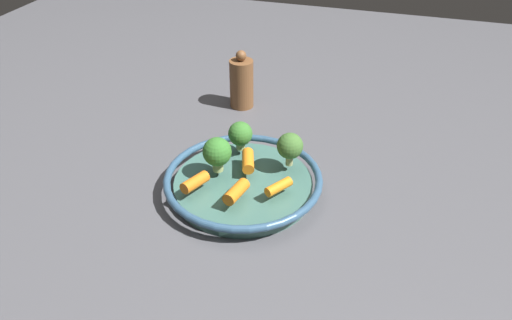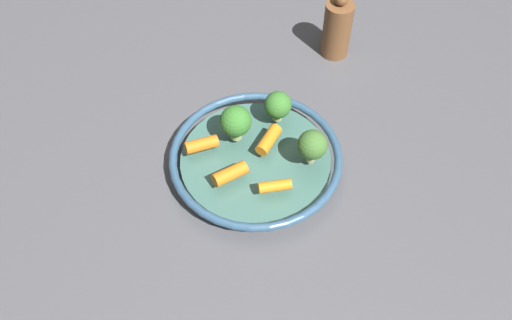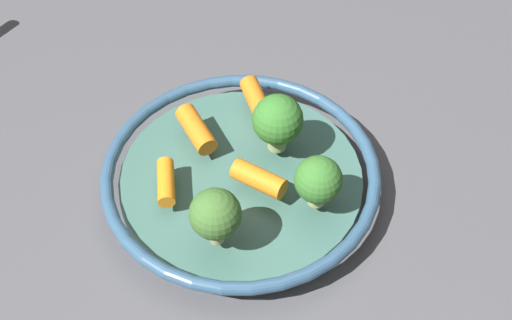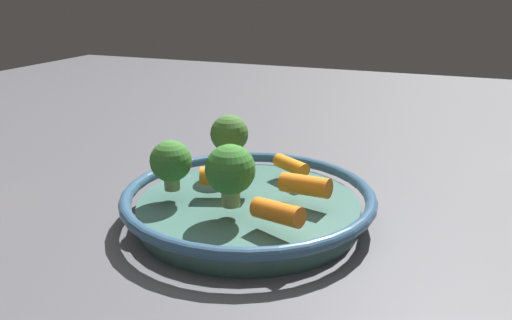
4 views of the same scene
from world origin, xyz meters
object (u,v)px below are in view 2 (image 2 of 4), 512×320
baby_carrot_right (202,144)px  broccoli_floret_large (278,105)px  baby_carrot_near_rim (230,174)px  broccoli_floret_edge (236,121)px  pepper_mill (337,28)px  serving_bowl (256,160)px  baby_carrot_center (275,186)px  broccoli_floret_small (312,145)px  baby_carrot_back (271,141)px

baby_carrot_right → broccoli_floret_large: size_ratio=0.96×
baby_carrot_right → baby_carrot_near_rim: 0.08m
baby_carrot_near_rim → broccoli_floret_edge: broccoli_floret_edge is taller
broccoli_floret_large → pepper_mill: size_ratio=0.41×
serving_bowl → baby_carrot_center: 0.08m
pepper_mill → broccoli_floret_small: bearing=-145.3°
baby_carrot_near_rim → broccoli_floret_small: broccoli_floret_small is taller
baby_carrot_right → pepper_mill: bearing=6.1°
serving_bowl → pepper_mill: size_ratio=2.06×
broccoli_floret_large → baby_carrot_back: bearing=-144.7°
baby_carrot_right → serving_bowl: bearing=-49.1°
baby_carrot_back → broccoli_floret_large: 0.06m
baby_carrot_center → broccoli_floret_large: 0.15m
pepper_mill → serving_bowl: bearing=-161.1°
pepper_mill → baby_carrot_near_rim: bearing=-162.8°
baby_carrot_center → broccoli_floret_edge: (0.03, 0.12, 0.03)m
broccoli_floret_edge → serving_bowl: bearing=-91.3°
broccoli_floret_small → baby_carrot_center: bearing=-178.9°
baby_carrot_right → baby_carrot_center: 0.14m
baby_carrot_right → broccoli_floret_edge: size_ratio=0.82×
baby_carrot_right → broccoli_floret_small: size_ratio=0.84×
baby_carrot_center → broccoli_floret_large: size_ratio=0.90×
serving_bowl → broccoli_floret_large: bearing=21.5°
baby_carrot_back → broccoli_floret_edge: (-0.03, 0.05, 0.03)m
baby_carrot_back → baby_carrot_center: bearing=-129.0°
serving_bowl → baby_carrot_center: bearing=-109.8°
serving_bowl → baby_carrot_near_rim: bearing=-171.6°
broccoli_floret_edge → broccoli_floret_large: 0.08m
serving_bowl → baby_carrot_back: bearing=-8.3°
serving_bowl → broccoli_floret_edge: (0.00, 0.05, 0.06)m
broccoli_floret_small → broccoli_floret_large: 0.10m
baby_carrot_back → baby_carrot_right: bearing=140.7°
serving_bowl → baby_carrot_back: baby_carrot_back is taller
baby_carrot_right → baby_carrot_back: bearing=-39.3°
baby_carrot_right → broccoli_floret_large: 0.14m
broccoli_floret_small → broccoli_floret_edge: bearing=114.5°
baby_carrot_right → pepper_mill: 0.37m
baby_carrot_right → broccoli_floret_small: broccoli_floret_small is taller
baby_carrot_right → baby_carrot_near_rim: (-0.00, -0.08, 0.00)m
serving_bowl → baby_carrot_back: size_ratio=5.19×
broccoli_floret_small → broccoli_floret_edge: size_ratio=0.98×
baby_carrot_right → broccoli_floret_small: (0.11, -0.14, 0.03)m
serving_bowl → broccoli_floret_small: (0.05, -0.07, 0.06)m
baby_carrot_back → broccoli_floret_small: 0.08m
baby_carrot_center → broccoli_floret_small: (0.08, 0.00, 0.03)m
broccoli_floret_small → baby_carrot_near_rim: bearing=152.5°
baby_carrot_right → baby_carrot_near_rim: bearing=-93.6°
baby_carrot_near_rim → baby_carrot_back: bearing=3.1°
baby_carrot_right → broccoli_floret_small: bearing=-50.6°
baby_carrot_right → pepper_mill: pepper_mill is taller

